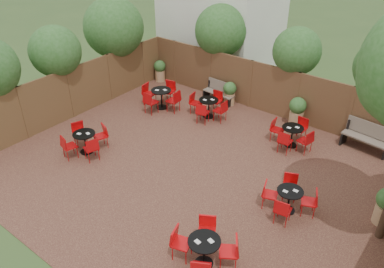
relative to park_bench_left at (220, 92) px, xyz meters
The scene contains 9 objects.
ground 5.15m from the park_bench_left, 64.38° to the right, with size 80.00×80.00×0.00m, color #354F23.
courtyard_paving 5.14m from the park_bench_left, 64.38° to the right, with size 12.00×10.00×0.02m, color #3B1E18.
fence_back 2.31m from the park_bench_left, ahead, with size 12.00×0.08×2.00m, color #4F2C1D.
fence_left 6.00m from the park_bench_left, 129.31° to the right, with size 0.08×10.00×2.00m, color #4F2C1D.
overhang_foliage 2.94m from the park_bench_left, 82.42° to the right, with size 15.64×10.35×2.53m.
park_bench_left is the anchor object (origin of this frame).
park_bench_right 6.02m from the park_bench_left, ahead, with size 1.62×0.69×0.97m.
bistro_tables 4.07m from the park_bench_left, 65.57° to the right, with size 8.44×7.56×0.92m.
planters 2.68m from the park_bench_left, 19.02° to the right, with size 11.52×4.02×1.14m.
Camera 1 is at (6.06, -7.90, 7.45)m, focal length 36.68 mm.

